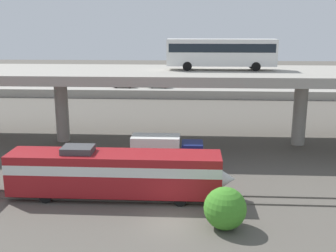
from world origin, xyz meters
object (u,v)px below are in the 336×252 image
object	(u,v)px
parked_car_1	(159,84)
parked_car_4	(190,83)
parked_car_2	(123,83)
train_locomotive	(125,172)
transit_bus_on_overpass	(221,51)
parked_car_0	(39,81)
parked_car_3	(137,79)
parked_car_5	(161,81)
service_truck_east	(165,150)

from	to	relation	value
parked_car_1	parked_car_4	world-z (taller)	same
parked_car_2	parked_car_4	size ratio (longest dim) A/B	0.90
train_locomotive	parked_car_1	distance (m)	47.87
transit_bus_on_overpass	parked_car_0	world-z (taller)	transit_bus_on_overpass
train_locomotive	parked_car_4	world-z (taller)	train_locomotive
transit_bus_on_overpass	parked_car_3	bearing A→B (deg)	110.91
parked_car_4	parked_car_5	distance (m)	6.15
parked_car_0	parked_car_3	world-z (taller)	same
service_truck_east	parked_car_1	bearing A→B (deg)	95.18
train_locomotive	parked_car_2	size ratio (longest dim) A/B	4.18
parked_car_4	parked_car_5	world-z (taller)	same
service_truck_east	parked_car_1	xyz separation A→B (m)	(-3.65, 40.27, 0.68)
transit_bus_on_overpass	parked_car_0	xyz separation A→B (m)	(-33.81, 34.14, -8.11)
train_locomotive	parked_car_4	distance (m)	49.69
parked_car_3	train_locomotive	bearing A→B (deg)	-83.61
parked_car_1	parked_car_4	bearing A→B (deg)	-164.46
transit_bus_on_overpass	parked_car_2	xyz separation A→B (m)	(-16.22, 31.18, -8.11)
train_locomotive	parked_car_2	xyz separation A→B (m)	(-7.89, 47.68, 0.13)
parked_car_0	parked_car_4	xyz separation A→B (m)	(30.20, -1.18, 0.00)
service_truck_east	parked_car_5	xyz separation A→B (m)	(-3.64, 44.09, 0.68)
parked_car_1	parked_car_4	xyz separation A→B (m)	(5.75, 1.60, 0.00)
train_locomotive	transit_bus_on_overpass	bearing A→B (deg)	63.22
parked_car_0	parked_car_3	distance (m)	19.74
parked_car_3	parked_car_0	bearing A→B (deg)	-169.68
service_truck_east	train_locomotive	bearing A→B (deg)	-109.05
train_locomotive	parked_car_3	distance (m)	54.52
service_truck_east	parked_car_2	distance (m)	41.45
parked_car_5	parked_car_0	bearing A→B (deg)	-177.57
train_locomotive	service_truck_east	size ratio (longest dim) A/B	2.60
parked_car_2	parked_car_4	distance (m)	12.74
parked_car_0	transit_bus_on_overpass	bearing A→B (deg)	134.73
parked_car_4	parked_car_5	xyz separation A→B (m)	(-5.74, 2.22, -0.00)
transit_bus_on_overpass	service_truck_east	distance (m)	13.76
parked_car_2	parked_car_5	xyz separation A→B (m)	(6.87, 4.00, -0.00)
parked_car_1	parked_car_5	world-z (taller)	same
transit_bus_on_overpass	parked_car_0	bearing A→B (deg)	134.73
transit_bus_on_overpass	train_locomotive	bearing A→B (deg)	-116.78
transit_bus_on_overpass	service_truck_east	size ratio (longest dim) A/B	1.76
service_truck_east	parked_car_3	world-z (taller)	parked_car_3
parked_car_1	parked_car_5	distance (m)	3.82
parked_car_2	parked_car_3	xyz separation A→B (m)	(1.83, 6.49, -0.00)
transit_bus_on_overpass	parked_car_1	size ratio (longest dim) A/B	2.98
parked_car_1	parked_car_2	size ratio (longest dim) A/B	0.96
parked_car_3	parked_car_4	world-z (taller)	same
parked_car_4	parked_car_1	bearing A→B (deg)	15.54
parked_car_0	parked_car_2	world-z (taller)	same
parked_car_0	parked_car_2	xyz separation A→B (m)	(17.59, -2.96, -0.00)
parked_car_4	train_locomotive	bearing A→B (deg)	84.55
transit_bus_on_overpass	parked_car_2	bearing A→B (deg)	117.49
service_truck_east	parked_car_4	xyz separation A→B (m)	(2.10, 41.87, 0.69)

